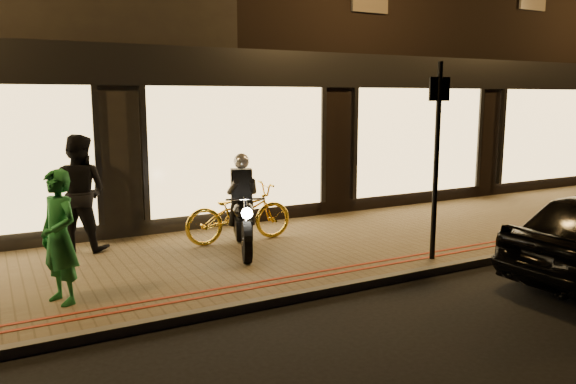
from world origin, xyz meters
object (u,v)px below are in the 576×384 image
object	(u,v)px
bicycle_gold	(239,213)
sign_post	(437,151)
motorcycle	(243,214)
person_green	(59,237)

from	to	relation	value
bicycle_gold	sign_post	bearing A→B (deg)	-135.16
motorcycle	bicycle_gold	distance (m)	0.60
motorcycle	person_green	bearing A→B (deg)	-139.85
sign_post	person_green	size ratio (longest dim) A/B	1.83
motorcycle	sign_post	bearing A→B (deg)	-18.32
bicycle_gold	person_green	bearing A→B (deg)	120.66
motorcycle	bicycle_gold	world-z (taller)	motorcycle
bicycle_gold	person_green	distance (m)	3.52
motorcycle	person_green	xyz separation A→B (m)	(-2.90, -1.12, 0.21)
bicycle_gold	person_green	size ratio (longest dim) A/B	1.17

